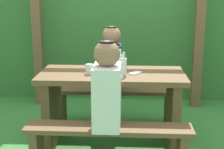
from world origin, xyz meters
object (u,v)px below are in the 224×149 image
at_px(bench_far, 115,99).
at_px(cell_phone, 135,73).
at_px(person_white_shirt, 107,88).
at_px(drinking_glass, 89,69).
at_px(picnic_table, 112,97).
at_px(bench_near, 109,140).
at_px(bottle_left, 120,63).
at_px(person_black_coat, 112,61).
at_px(bottle_right, 124,66).

xyz_separation_m(bench_far, cell_phone, (0.22, -0.55, 0.46)).
relative_size(person_white_shirt, drinking_glass, 7.62).
distance_m(picnic_table, cell_phone, 0.34).
bearing_deg(picnic_table, bench_near, -90.00).
height_order(person_white_shirt, cell_phone, person_white_shirt).
bearing_deg(bottle_left, person_black_coat, 101.22).
distance_m(bench_far, cell_phone, 0.75).
relative_size(person_white_shirt, bottle_right, 3.23).
distance_m(bench_far, person_black_coat, 0.46).
bearing_deg(bottle_right, bottle_left, 113.46).
bearing_deg(person_white_shirt, drinking_glass, 112.84).
bearing_deg(picnic_table, person_black_coat, 93.59).
bearing_deg(bottle_right, bench_far, 100.21).
xyz_separation_m(bench_near, cell_phone, (0.22, 0.52, 0.46)).
relative_size(bench_far, person_black_coat, 1.95).
height_order(bench_far, person_white_shirt, person_white_shirt).
bearing_deg(picnic_table, bench_far, 90.00).
xyz_separation_m(person_black_coat, cell_phone, (0.26, -0.55, 0.00)).
height_order(bench_far, bottle_left, bottle_left).
xyz_separation_m(bench_near, bottle_left, (0.07, 0.53, 0.55)).
distance_m(bench_near, person_white_shirt, 0.45).
relative_size(picnic_table, drinking_glass, 14.83).
bearing_deg(drinking_glass, bottle_left, 9.79).
bearing_deg(bottle_right, person_black_coat, 103.16).
bearing_deg(person_black_coat, person_white_shirt, -88.81).
bearing_deg(bench_near, bench_far, 90.00).
distance_m(bench_far, bottle_right, 0.84).
bearing_deg(person_black_coat, drinking_glass, -106.95).
xyz_separation_m(bench_near, person_black_coat, (-0.03, 1.07, 0.45)).
height_order(bench_near, drinking_glass, drinking_glass).
height_order(person_white_shirt, drinking_glass, person_white_shirt).
relative_size(bottle_left, cell_phone, 1.65).
xyz_separation_m(bottle_left, bottle_right, (0.04, -0.10, -0.01)).
relative_size(picnic_table, cell_phone, 10.00).
height_order(bench_near, bottle_left, bottle_left).
height_order(bench_far, person_black_coat, person_black_coat).
height_order(picnic_table, bottle_left, bottle_left).
xyz_separation_m(drinking_glass, bottle_right, (0.33, -0.05, 0.04)).
bearing_deg(person_white_shirt, bench_near, -16.57).
xyz_separation_m(bench_far, person_black_coat, (-0.03, -0.00, 0.45)).
distance_m(person_black_coat, bottle_right, 0.65).
distance_m(bench_near, drinking_glass, 0.72).
height_order(bottle_right, cell_phone, bottle_right).
relative_size(bench_far, person_white_shirt, 1.95).
xyz_separation_m(bench_far, bottle_right, (0.11, -0.64, 0.54)).
height_order(picnic_table, person_black_coat, person_black_coat).
distance_m(bench_near, bench_far, 1.07).
distance_m(person_black_coat, drinking_glass, 0.61).
bearing_deg(bench_near, bottle_left, 82.13).
relative_size(bench_near, cell_phone, 10.00).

